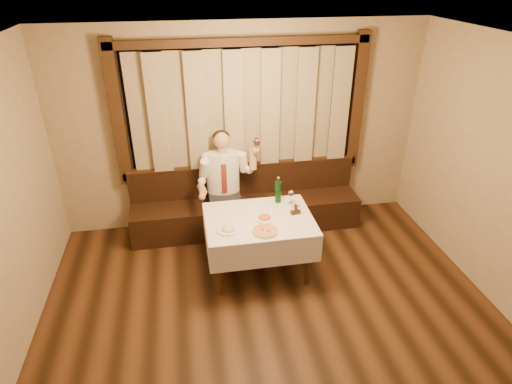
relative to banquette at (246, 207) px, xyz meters
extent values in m
cube|color=silver|center=(0.00, -2.72, 2.49)|extent=(5.00, 6.00, 0.01)
cube|color=tan|center=(0.00, 0.28, 1.09)|extent=(5.00, 0.01, 2.80)
cube|color=black|center=(0.00, 0.26, 1.39)|extent=(3.00, 0.02, 1.60)
cube|color=orange|center=(-0.70, 0.25, 1.09)|extent=(0.50, 0.01, 0.40)
cube|color=black|center=(0.00, 0.22, 0.54)|extent=(3.30, 0.12, 0.10)
cube|color=black|center=(0.00, 0.22, 2.24)|extent=(3.30, 0.12, 0.10)
cube|color=black|center=(-1.60, 0.22, 1.39)|extent=(0.16, 0.12, 1.90)
cube|color=black|center=(1.60, 0.22, 1.39)|extent=(0.16, 0.12, 1.90)
cube|color=#867A56|center=(0.00, 0.16, 1.39)|extent=(2.90, 0.08, 1.55)
cube|color=black|center=(0.00, -0.04, -0.09)|extent=(3.20, 0.60, 0.45)
cube|color=black|center=(0.00, 0.20, 0.36)|extent=(3.20, 0.12, 0.45)
cube|color=black|center=(0.00, 0.20, 0.61)|extent=(3.20, 0.14, 0.04)
cylinder|color=black|center=(-0.52, -1.39, 0.04)|extent=(0.06, 0.06, 0.71)
cylinder|color=black|center=(0.52, -1.39, 0.04)|extent=(0.06, 0.06, 0.71)
cylinder|color=black|center=(-0.52, -0.65, 0.04)|extent=(0.06, 0.06, 0.71)
cylinder|color=black|center=(0.52, -0.65, 0.04)|extent=(0.06, 0.06, 0.71)
cube|color=black|center=(0.00, -1.02, 0.42)|extent=(1.20, 0.90, 0.04)
cube|color=silver|center=(0.00, -1.02, 0.44)|extent=(1.26, 0.96, 0.01)
cube|color=silver|center=(0.00, -1.50, 0.27)|extent=(1.26, 0.01, 0.35)
cube|color=silver|center=(0.00, -0.54, 0.27)|extent=(1.26, 0.01, 0.35)
cube|color=silver|center=(-0.63, -1.02, 0.27)|extent=(0.01, 0.96, 0.35)
cube|color=silver|center=(0.63, -1.02, 0.27)|extent=(0.01, 0.96, 0.35)
cylinder|color=white|center=(0.01, -1.33, 0.45)|extent=(0.30, 0.30, 0.01)
cylinder|color=#CD471E|center=(0.01, -1.33, 0.46)|extent=(0.27, 0.27, 0.01)
torus|color=tan|center=(0.01, -1.33, 0.46)|extent=(0.29, 0.29, 0.02)
sphere|color=black|center=(-0.01, -1.31, 0.47)|extent=(0.02, 0.02, 0.02)
sphere|color=black|center=(0.05, -1.33, 0.47)|extent=(0.02, 0.02, 0.02)
cylinder|color=white|center=(0.06, -1.05, 0.45)|extent=(0.24, 0.24, 0.01)
ellipsoid|color=#B64F1D|center=(0.06, -1.05, 0.49)|extent=(0.15, 0.15, 0.07)
cylinder|color=white|center=(-0.39, -1.21, 0.45)|extent=(0.27, 0.27, 0.02)
ellipsoid|color=#D2C088|center=(-0.39, -1.21, 0.50)|extent=(0.17, 0.17, 0.07)
cylinder|color=#104E15|center=(0.30, -0.68, 0.59)|extent=(0.08, 0.08, 0.28)
cylinder|color=#104E15|center=(0.30, -0.68, 0.75)|extent=(0.03, 0.03, 0.06)
cylinder|color=silver|center=(0.30, -0.68, 0.79)|extent=(0.03, 0.03, 0.01)
cylinder|color=white|center=(0.45, -0.75, 0.45)|extent=(0.06, 0.06, 0.01)
cylinder|color=white|center=(0.45, -0.75, 0.50)|extent=(0.01, 0.01, 0.10)
ellipsoid|color=white|center=(0.45, -0.75, 0.59)|extent=(0.07, 0.07, 0.08)
cube|color=black|center=(0.45, -1.00, 0.47)|extent=(0.13, 0.08, 0.04)
cube|color=black|center=(0.45, -1.00, 0.53)|extent=(0.02, 0.06, 0.09)
cylinder|color=white|center=(0.42, -1.00, 0.51)|extent=(0.03, 0.03, 0.07)
cylinder|color=silver|center=(0.42, -1.00, 0.55)|extent=(0.03, 0.03, 0.01)
cylinder|color=white|center=(0.48, -0.99, 0.51)|extent=(0.03, 0.03, 0.07)
cylinder|color=silver|center=(0.48, -0.99, 0.55)|extent=(0.03, 0.03, 0.01)
cube|color=black|center=(-0.31, -0.17, 0.22)|extent=(0.42, 0.48, 0.17)
cube|color=black|center=(-0.43, -0.40, -0.09)|extent=(0.12, 0.13, 0.45)
cube|color=black|center=(-0.19, -0.40, -0.09)|extent=(0.12, 0.13, 0.45)
ellipsoid|color=white|center=(-0.31, -0.01, 0.59)|extent=(0.44, 0.27, 0.57)
cube|color=maroon|center=(-0.31, -0.15, 0.56)|extent=(0.07, 0.01, 0.42)
cylinder|color=tan|center=(-0.31, -0.01, 0.92)|extent=(0.11, 0.11, 0.08)
sphere|color=tan|center=(-0.31, -0.01, 1.06)|extent=(0.22, 0.22, 0.22)
ellipsoid|color=black|center=(-0.31, 0.02, 1.09)|extent=(0.23, 0.23, 0.17)
sphere|color=white|center=(-0.52, -0.01, 0.83)|extent=(0.14, 0.14, 0.14)
sphere|color=white|center=(-0.10, -0.01, 0.83)|extent=(0.14, 0.14, 0.14)
sphere|color=tan|center=(-0.63, -0.45, 0.48)|extent=(0.09, 0.09, 0.09)
sphere|color=tan|center=(0.11, -0.19, 0.96)|extent=(0.10, 0.10, 0.10)
cylinder|color=white|center=(0.11, -0.22, 1.01)|extent=(0.01, 0.01, 0.12)
ellipsoid|color=white|center=(0.11, -0.22, 1.10)|extent=(0.09, 0.09, 0.11)
ellipsoid|color=#4C070F|center=(0.11, -0.22, 1.08)|extent=(0.07, 0.07, 0.06)
camera|label=1|loc=(-0.79, -5.23, 3.10)|focal=30.00mm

